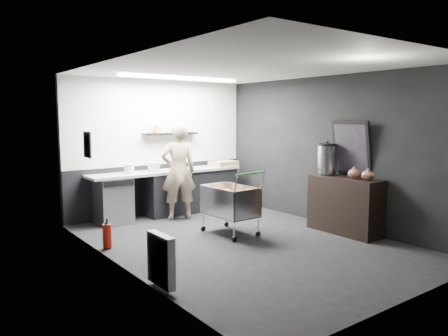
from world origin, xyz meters
TOP-DOWN VIEW (x-y plane):
  - floor at (0.00, 0.00)m, footprint 5.50×5.50m
  - ceiling at (0.00, 0.00)m, footprint 5.50×5.50m
  - wall_back at (0.00, 2.75)m, footprint 5.50×0.00m
  - wall_front at (0.00, -2.75)m, footprint 5.50×0.00m
  - wall_left at (-2.00, 0.00)m, footprint 0.00×5.50m
  - wall_right at (2.00, 0.00)m, footprint 0.00×5.50m
  - kitchen_wall_panel at (0.00, 2.73)m, footprint 3.95×0.02m
  - dado_panel at (0.00, 2.73)m, footprint 3.95×0.02m
  - floating_shelf at (0.20, 2.62)m, footprint 1.20×0.22m
  - wall_clock at (1.40, 2.72)m, footprint 0.20×0.03m
  - poster at (-1.98, 1.30)m, footprint 0.02×0.30m
  - poster_red_band at (-1.98, 1.30)m, footprint 0.02×0.22m
  - radiator at (-1.94, -0.90)m, footprint 0.10×0.50m
  - ceiling_strip at (0.00, 1.85)m, footprint 2.40×0.20m
  - prep_counter at (0.14, 2.42)m, footprint 3.20×0.61m
  - person at (-0.01, 1.97)m, footprint 0.77×0.61m
  - shopping_cart at (0.13, 0.53)m, footprint 0.63×1.01m
  - sideboard at (1.75, -0.55)m, footprint 0.54×1.27m
  - fire_extinguisher at (-1.85, 0.95)m, footprint 0.13×0.13m
  - cardboard_box at (1.36, 2.37)m, footprint 0.58×0.46m
  - pink_tub at (-0.81, 2.42)m, footprint 0.18×0.18m
  - white_container at (-0.32, 2.37)m, footprint 0.24×0.20m

SIDE VIEW (x-z plane):
  - floor at x=0.00m, z-range 0.00..0.00m
  - fire_extinguisher at x=-1.85m, z-range -0.01..0.43m
  - radiator at x=-1.94m, z-range 0.05..0.65m
  - prep_counter at x=0.14m, z-range 0.01..0.91m
  - dado_panel at x=0.00m, z-range 0.00..1.00m
  - shopping_cart at x=0.13m, z-range -0.02..1.07m
  - sideboard at x=1.75m, z-range -0.35..1.55m
  - person at x=-0.01m, z-range 0.00..1.85m
  - cardboard_box at x=1.36m, z-range 0.90..1.01m
  - pink_tub at x=-0.81m, z-range 0.90..1.08m
  - white_container at x=-0.32m, z-range 0.90..1.08m
  - wall_back at x=0.00m, z-range -1.40..4.10m
  - wall_front at x=0.00m, z-range -1.40..4.10m
  - wall_left at x=-2.00m, z-range -1.40..4.10m
  - wall_right at x=2.00m, z-range -1.40..4.10m
  - poster at x=-1.98m, z-range 1.35..1.75m
  - floating_shelf at x=0.20m, z-range 1.60..1.64m
  - poster_red_band at x=-1.98m, z-range 1.57..1.67m
  - kitchen_wall_panel at x=0.00m, z-range 1.00..2.70m
  - wall_clock at x=1.40m, z-range 2.05..2.25m
  - ceiling_strip at x=0.00m, z-range 2.65..2.69m
  - ceiling at x=0.00m, z-range 2.70..2.70m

